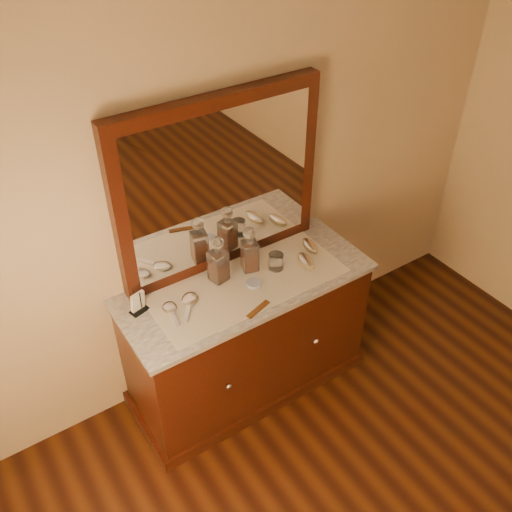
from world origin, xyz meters
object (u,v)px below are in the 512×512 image
object	(u,v)px
hand_mirror_outer	(171,309)
hand_mirror_inner	(190,301)
dresser_cabinet	(247,337)
pin_dish	(254,283)
decanter_left	(218,264)
decanter_right	(250,253)
brush_near	(306,261)
comb	(258,309)
napkin_rack	(138,303)
mirror_frame	(220,185)
brush_far	(310,246)

from	to	relation	value
hand_mirror_outer	hand_mirror_inner	xyz separation A→B (m)	(0.11, -0.00, 0.00)
dresser_cabinet	pin_dish	world-z (taller)	pin_dish
decanter_left	hand_mirror_outer	world-z (taller)	decanter_left
pin_dish	decanter_left	bearing A→B (deg)	133.92
decanter_left	hand_mirror_inner	xyz separation A→B (m)	(-0.23, -0.08, -0.10)
pin_dish	decanter_right	bearing A→B (deg)	65.88
hand_mirror_outer	brush_near	bearing A→B (deg)	-5.92
pin_dish	comb	xyz separation A→B (m)	(-0.09, -0.18, -0.00)
dresser_cabinet	comb	size ratio (longest dim) A/B	8.75
decanter_right	brush_near	distance (m)	0.34
napkin_rack	mirror_frame	bearing A→B (deg)	12.49
dresser_cabinet	hand_mirror_inner	bearing A→B (deg)	176.45
decanter_right	hand_mirror_outer	bearing A→B (deg)	-173.33
napkin_rack	decanter_right	world-z (taller)	decanter_right
mirror_frame	hand_mirror_inner	size ratio (longest dim) A/B	5.51
pin_dish	hand_mirror_inner	xyz separation A→B (m)	(-0.36, 0.06, 0.00)
hand_mirror_outer	napkin_rack	bearing A→B (deg)	146.07
dresser_cabinet	mirror_frame	world-z (taller)	mirror_frame
decanter_left	hand_mirror_outer	xyz separation A→B (m)	(-0.34, -0.08, -0.10)
decanter_left	brush_near	distance (m)	0.52
dresser_cabinet	decanter_left	world-z (taller)	decanter_left
decanter_right	hand_mirror_outer	world-z (taller)	decanter_right
pin_dish	hand_mirror_outer	size ratio (longest dim) A/B	0.44
decanter_left	napkin_rack	bearing A→B (deg)	178.26
decanter_left	brush_far	bearing A→B (deg)	-5.87
comb	napkin_rack	bearing A→B (deg)	130.07
mirror_frame	pin_dish	xyz separation A→B (m)	(0.02, -0.29, -0.49)
decanter_left	decanter_right	size ratio (longest dim) A/B	1.03
mirror_frame	decanter_right	world-z (taller)	mirror_frame
hand_mirror_outer	hand_mirror_inner	size ratio (longest dim) A/B	0.92
pin_dish	napkin_rack	xyz separation A→B (m)	(-0.61, 0.16, 0.05)
pin_dish	hand_mirror_outer	world-z (taller)	hand_mirror_outer
comb	decanter_left	size ratio (longest dim) A/B	0.55
comb	hand_mirror_outer	world-z (taller)	hand_mirror_outer
comb	hand_mirror_inner	bearing A→B (deg)	121.12
decanter_left	hand_mirror_outer	bearing A→B (deg)	-167.10
brush_near	dresser_cabinet	bearing A→B (deg)	170.40
mirror_frame	brush_far	distance (m)	0.70
brush_near	hand_mirror_outer	world-z (taller)	brush_near
pin_dish	napkin_rack	bearing A→B (deg)	165.55
decanter_left	hand_mirror_inner	size ratio (longest dim) A/B	1.34
pin_dish	hand_mirror_outer	bearing A→B (deg)	172.11
decanter_right	decanter_left	bearing A→B (deg)	175.61
napkin_rack	brush_near	size ratio (longest dim) A/B	0.88
comb	napkin_rack	distance (m)	0.62
decanter_left	hand_mirror_inner	bearing A→B (deg)	-160.81
pin_dish	dresser_cabinet	bearing A→B (deg)	118.13
mirror_frame	decanter_left	xyz separation A→B (m)	(-0.11, -0.14, -0.38)
hand_mirror_inner	brush_near	bearing A→B (deg)	-6.71
napkin_rack	decanter_right	size ratio (longest dim) A/B	0.51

